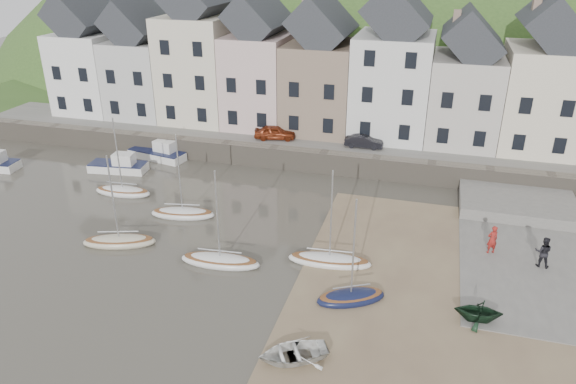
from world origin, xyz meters
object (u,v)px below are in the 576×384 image
(rowboat_green, at_px, (479,311))
(car_left, at_px, (275,132))
(sailboat_0, at_px, (123,191))
(car_right, at_px, (364,141))
(rowboat_white, at_px, (293,353))
(person_dark, at_px, (543,252))
(person_red, at_px, (492,240))

(rowboat_green, bearing_deg, car_left, -143.65)
(sailboat_0, xyz_separation_m, car_right, (16.81, 11.16, 1.88))
(rowboat_white, bearing_deg, sailboat_0, -157.54)
(car_left, bearing_deg, car_right, -102.01)
(rowboat_green, bearing_deg, rowboat_white, -62.01)
(rowboat_green, bearing_deg, person_dark, 144.96)
(person_red, relative_size, car_left, 0.51)
(person_red, height_order, car_right, car_right)
(rowboat_white, xyz_separation_m, person_dark, (12.09, 11.53, 0.68))
(car_right, bearing_deg, sailboat_0, 122.96)
(car_right, bearing_deg, person_dark, -137.39)
(car_left, bearing_deg, sailboat_0, 129.69)
(person_red, bearing_deg, person_dark, 138.69)
(sailboat_0, relative_size, person_red, 3.41)
(sailboat_0, relative_size, rowboat_white, 1.93)
(car_right, bearing_deg, person_red, -142.72)
(car_left, height_order, car_right, car_left)
(rowboat_white, relative_size, person_dark, 1.70)
(rowboat_green, distance_m, car_right, 21.73)
(rowboat_green, relative_size, car_right, 0.72)
(person_red, xyz_separation_m, car_right, (-9.87, 12.68, 1.09))
(sailboat_0, distance_m, car_left, 14.35)
(sailboat_0, bearing_deg, car_right, 33.57)
(person_red, relative_size, car_right, 0.56)
(person_dark, bearing_deg, car_right, -38.59)
(rowboat_white, distance_m, car_right, 25.06)
(car_left, bearing_deg, rowboat_green, -151.56)
(sailboat_0, distance_m, rowboat_green, 27.09)
(sailboat_0, distance_m, rowboat_white, 22.21)
(car_right, bearing_deg, car_left, 89.39)
(car_left, bearing_deg, person_red, -137.37)
(sailboat_0, xyz_separation_m, rowboat_green, (25.68, -8.63, 0.42))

